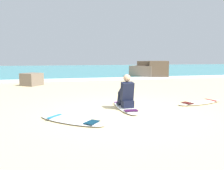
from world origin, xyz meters
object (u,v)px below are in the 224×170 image
Objects in this scene: surfboard_spare_far at (200,102)px; surfer_seated at (126,94)px; surfboard_spare_near at (71,120)px; surfboard_main at (125,107)px; shoreline_rock at (32,79)px.

surfer_seated is at bearing -176.41° from surfboard_spare_far.
surfer_seated reaches higher than surfboard_spare_near.
surfboard_main is 2.26× the size of shoreline_rock.
shoreline_rock is (-3.24, 6.57, -0.10)m from surfer_seated.
surfboard_spare_near is 7.69m from shoreline_rock.
surfboard_spare_near is at bearing -150.17° from surfer_seated.
shoreline_rock is (-1.58, 7.52, 0.30)m from surfboard_spare_near.
shoreline_rock reaches higher than surfboard_spare_near.
shoreline_rock is at bearing 116.90° from surfboard_main.
surfer_seated reaches higher than surfboard_main.
surfboard_main is at bearing -63.10° from shoreline_rock.
surfer_seated is at bearing 29.83° from surfboard_spare_near.
surfer_seated reaches higher than shoreline_rock.
surfboard_main is at bearing 82.58° from surfer_seated.
shoreline_rock reaches higher than surfboard_spare_far.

